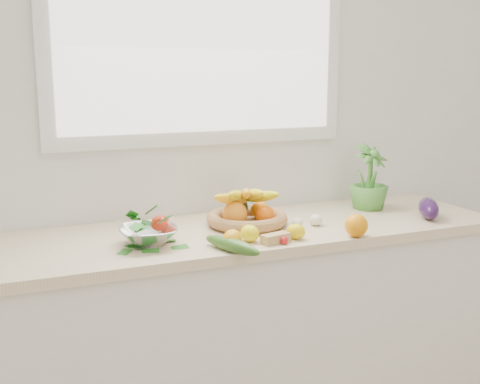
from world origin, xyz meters
name	(u,v)px	position (x,y,z in m)	size (l,w,h in m)	color
back_wall	(200,109)	(0.00, 2.25, 1.35)	(4.50, 0.02, 2.70)	white
counter_cabinet	(227,341)	(0.00, 1.95, 0.43)	(2.20, 0.58, 0.86)	silver
countertop	(226,234)	(0.00, 1.95, 0.88)	(2.24, 0.62, 0.04)	beige
window_frame	(200,10)	(0.00, 2.23, 1.75)	(1.30, 0.03, 1.10)	white
window_pane	(202,10)	(0.00, 2.21, 1.75)	(1.18, 0.01, 0.98)	white
orange_loose	(356,225)	(0.41, 1.67, 0.94)	(0.09, 0.09, 0.09)	orange
lemon_a	(250,233)	(0.02, 1.76, 0.93)	(0.06, 0.08, 0.06)	yellow
lemon_b	(232,239)	(-0.07, 1.70, 0.93)	(0.07, 0.09, 0.07)	orange
lemon_c	(296,231)	(0.19, 1.73, 0.93)	(0.06, 0.07, 0.06)	yellow
apple	(160,226)	(-0.26, 1.95, 0.94)	(0.08, 0.08, 0.08)	red
ginger	(276,238)	(0.10, 1.71, 0.92)	(0.11, 0.04, 0.03)	tan
garlic_a	(278,222)	(0.21, 1.91, 0.92)	(0.05, 0.05, 0.04)	white
garlic_b	(316,220)	(0.35, 1.87, 0.92)	(0.05, 0.05, 0.05)	white
garlic_c	(297,223)	(0.27, 1.87, 0.92)	(0.05, 0.05, 0.04)	silver
eggplant	(429,208)	(0.85, 1.80, 0.94)	(0.08, 0.21, 0.08)	#2A103C
cucumber	(232,245)	(-0.09, 1.67, 0.92)	(0.05, 0.27, 0.05)	#2C5B1A
radish	(284,240)	(0.12, 1.68, 0.91)	(0.03, 0.03, 0.03)	red
potted_herb	(369,179)	(0.72, 2.04, 1.04)	(0.17, 0.17, 0.31)	#488E33
fruit_basket	(246,214)	(0.10, 1.98, 0.95)	(0.42, 0.42, 0.18)	tan
colander_with_spinach	(148,230)	(-0.33, 1.86, 0.96)	(0.23, 0.23, 0.11)	silver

